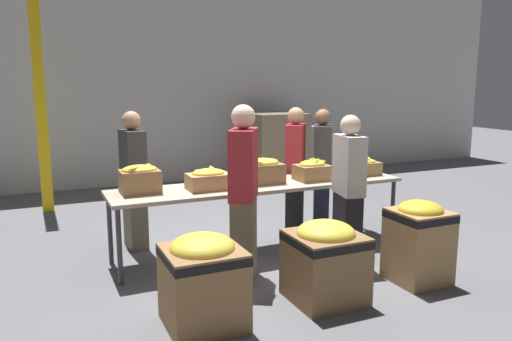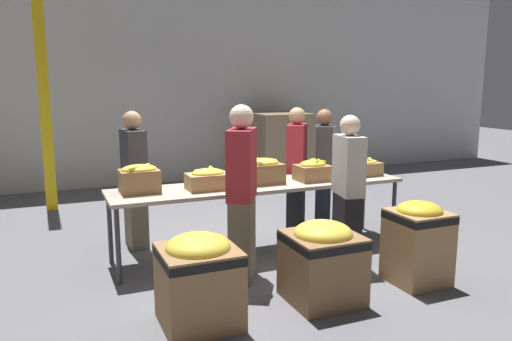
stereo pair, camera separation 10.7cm
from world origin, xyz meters
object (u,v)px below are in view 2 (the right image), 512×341
Objects in this scene: banana_box_3 at (313,170)px; pallet_stack_0 at (302,152)px; banana_box_1 at (208,179)px; volunteer_3 at (242,195)px; volunteer_0 at (323,169)px; donation_bin_0 at (199,277)px; banana_box_4 at (364,167)px; donation_bin_1 at (322,259)px; banana_box_2 at (261,171)px; volunteer_4 at (296,170)px; banana_box_0 at (139,178)px; volunteer_1 at (348,191)px; pallet_stack_1 at (279,148)px; sorting_table at (260,188)px; volunteer_2 at (135,181)px; support_pillar at (43,77)px; donation_bin_2 at (418,240)px.

banana_box_3 is 0.35× the size of pallet_stack_0.
banana_box_1 is 0.26× the size of volunteer_3.
volunteer_0 is 3.08m from donation_bin_0.
banana_box_4 is 0.55× the size of donation_bin_1.
volunteer_4 reaches higher than banana_box_2.
banana_box_4 is at bearing -2.15° from banana_box_0.
volunteer_1 is 4.41m from pallet_stack_1.
pallet_stack_1 is at bearing 70.30° from banana_box_3.
volunteer_1 reaches higher than banana_box_4.
banana_box_0 is 0.54× the size of donation_bin_1.
sorting_table is at bearing 89.72° from donation_bin_1.
banana_box_3 is at bearing 18.25° from volunteer_1.
banana_box_2 is at bearing 178.33° from banana_box_4.
pallet_stack_1 is (1.16, 2.96, -0.14)m from volunteer_4.
volunteer_3 is (0.79, -1.40, 0.06)m from volunteer_2.
support_pillar is (-2.94, 2.42, 1.20)m from volunteer_4.
pallet_stack_0 is (3.80, 3.00, -0.27)m from volunteer_2.
pallet_stack_1 reaches higher than sorting_table.
banana_box_2 is at bearing -2.62° from banana_box_0.
volunteer_4 reaches higher than banana_box_3.
banana_box_1 is 3.60m from support_pillar.
pallet_stack_0 is (3.67, 5.14, 0.13)m from donation_bin_0.
banana_box_3 is at bearing 107.11° from donation_bin_2.
volunteer_4 is 1.20× the size of pallet_stack_1.
volunteer_0 reaches higher than banana_box_0.
support_pillar is (-0.84, 2.94, 1.05)m from banana_box_0.
banana_box_0 is 0.49× the size of donation_bin_2.
donation_bin_0 is at bearing -129.32° from banana_box_2.
banana_box_0 is 5.34m from pallet_stack_0.
donation_bin_0 is at bearing -82.80° from banana_box_0.
banana_box_3 is at bearing -109.70° from pallet_stack_1.
banana_box_2 reaches higher than banana_box_4.
sorting_table is 4.05m from pallet_stack_1.
volunteer_2 is at bearing 149.87° from sorting_table.
banana_box_3 is 0.52× the size of donation_bin_1.
volunteer_4 is at bearing 37.86° from banana_box_2.
banana_box_4 is 1.95m from volunteer_3.
pallet_stack_1 is at bearing 79.93° from donation_bin_2.
volunteer_1 is 2.03m from donation_bin_0.
sorting_table reaches higher than donation_bin_0.
pallet_stack_0 is at bearing 50.15° from banana_box_1.
banana_box_0 is at bearing -73.97° from support_pillar.
volunteer_1 is 2.18× the size of donation_bin_1.
pallet_stack_0 is at bearing -174.19° from volunteer_4.
banana_box_2 reaches higher than donation_bin_2.
donation_bin_2 is 5.35m from pallet_stack_0.
support_pillar reaches higher than sorting_table.
volunteer_2 is 2.13× the size of donation_bin_0.
banana_box_3 is at bearing -31.07° from volunteer_3.
volunteer_2 reaches higher than banana_box_1.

